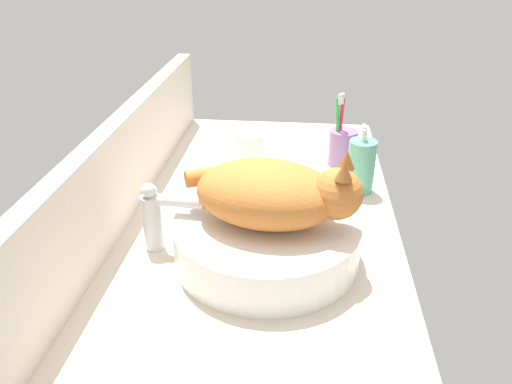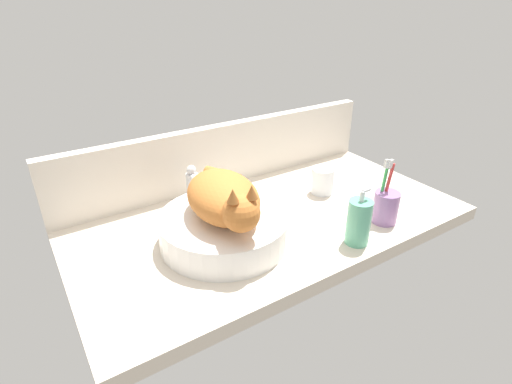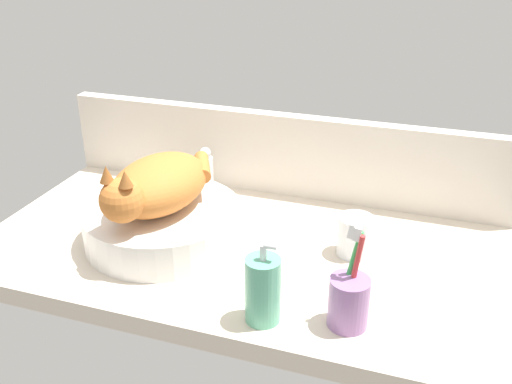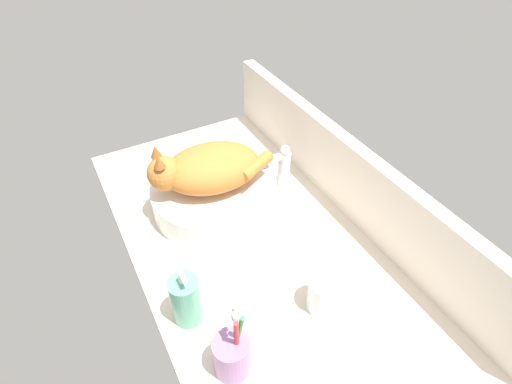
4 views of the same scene
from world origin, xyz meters
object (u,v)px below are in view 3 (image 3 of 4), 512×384
sink_basin (163,223)px  water_glass (355,238)px  cat (156,185)px  soap_dispenser (263,290)px  faucet (204,173)px  toothbrush_cup (349,300)px

sink_basin → water_glass: 40.73cm
sink_basin → cat: cat is taller
sink_basin → water_glass: water_glass is taller
sink_basin → cat: (-0.12, -1.36, 9.67)cm
soap_dispenser → water_glass: (11.30, 26.54, -2.56)cm
faucet → soap_dispenser: (27.72, -39.23, -1.08)cm
cat → water_glass: bearing=12.4°
sink_basin → soap_dispenser: soap_dispenser is taller
faucet → soap_dispenser: soap_dispenser is taller
soap_dispenser → water_glass: 28.96cm
cat → faucet: size_ratio=2.33×
toothbrush_cup → faucet: bearing=139.4°
faucet → water_glass: faucet is taller
sink_basin → water_glass: size_ratio=3.96×
sink_basin → soap_dispenser: (28.75, -19.09, 2.31)cm
cat → toothbrush_cup: (43.03, -14.36, -8.61)cm
toothbrush_cup → sink_basin: bearing=159.9°
sink_basin → cat: size_ratio=1.06×
toothbrush_cup → water_glass: bearing=97.0°
faucet → cat: bearing=-93.0°
cat → sink_basin: bearing=84.8°
faucet → toothbrush_cup: toothbrush_cup is taller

